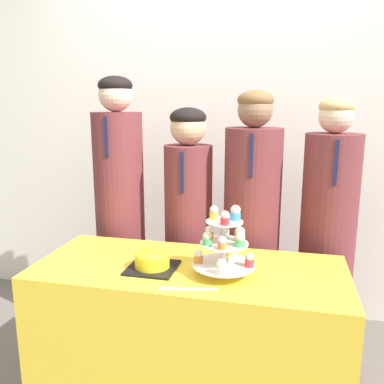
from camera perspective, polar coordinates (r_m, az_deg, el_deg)
name	(u,v)px	position (r m, az deg, el deg)	size (l,w,h in m)	color
wall_back	(228,123)	(2.87, 5.14, 9.56)	(9.00, 0.06, 2.70)	silver
table	(189,342)	(2.04, -0.41, -20.34)	(1.40, 0.59, 0.77)	yellow
round_cake	(152,259)	(1.83, -5.61, -9.39)	(0.21, 0.21, 0.09)	black
cake_knife	(178,289)	(1.65, -1.96, -13.45)	(0.23, 0.07, 0.01)	silver
cupcake_stand	(225,243)	(1.73, 4.64, -7.20)	(0.27, 0.27, 0.30)	silver
student_0	(120,222)	(2.49, -10.01, -4.13)	(0.29, 0.30, 1.64)	brown
student_1	(188,238)	(2.39, -0.52, -6.53)	(0.27, 0.28, 1.46)	brown
student_2	(251,239)	(2.32, 8.28, -6.61)	(0.31, 0.32, 1.55)	brown
student_3	(326,248)	(2.33, 18.35, -7.45)	(0.29, 0.30, 1.52)	brown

